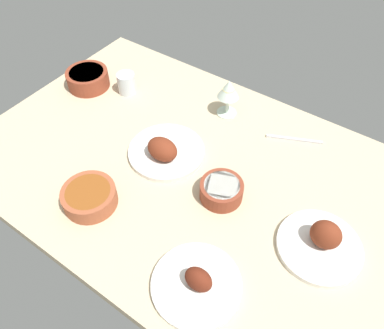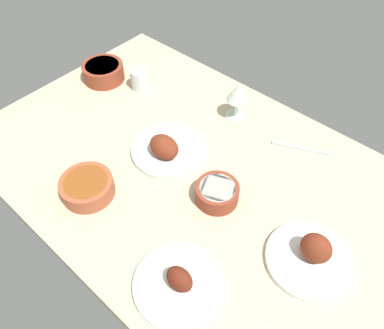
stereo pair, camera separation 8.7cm
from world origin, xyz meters
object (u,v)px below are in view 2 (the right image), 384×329
(plate_center_main, at_px, (167,148))
(bowl_soup, at_px, (87,187))
(plate_near_viewer, at_px, (179,283))
(plate_far_side, at_px, (311,256))
(bowl_sauce, at_px, (103,71))
(water_tumbler, at_px, (140,79))
(fork_loose, at_px, (300,148))
(bowl_cream, at_px, (217,193))
(wine_glass, at_px, (238,94))

(plate_center_main, relative_size, bowl_soup, 1.59)
(plate_near_viewer, distance_m, bowl_soup, 0.39)
(plate_far_side, height_order, plate_near_viewer, plate_far_side)
(bowl_sauce, relative_size, bowl_soup, 1.01)
(water_tumbler, bearing_deg, fork_loose, 10.95)
(bowl_cream, relative_size, water_tumbler, 1.62)
(plate_far_side, height_order, water_tumbler, plate_far_side)
(plate_center_main, bearing_deg, wine_glass, 79.15)
(plate_near_viewer, bearing_deg, bowl_cream, 109.81)
(plate_far_side, xyz_separation_m, fork_loose, (-0.22, 0.33, -0.02))
(plate_far_side, xyz_separation_m, bowl_sauce, (-0.99, 0.15, 0.01))
(fork_loose, bearing_deg, bowl_cream, -127.66)
(plate_center_main, bearing_deg, plate_near_viewer, -42.59)
(plate_far_side, bearing_deg, fork_loose, 124.01)
(bowl_cream, bearing_deg, plate_far_side, 1.32)
(plate_center_main, relative_size, wine_glass, 1.74)
(bowl_cream, xyz_separation_m, bowl_sauce, (-0.69, 0.16, 0.01))
(wine_glass, xyz_separation_m, fork_loose, (0.25, 0.01, -0.10))
(fork_loose, bearing_deg, water_tumbler, 166.53)
(plate_center_main, bearing_deg, bowl_soup, -103.40)
(plate_far_side, xyz_separation_m, plate_center_main, (-0.53, 0.03, -0.00))
(fork_loose, bearing_deg, plate_near_viewer, -112.82)
(plate_near_viewer, distance_m, water_tumbler, 0.80)
(bowl_soup, bearing_deg, bowl_cream, 38.27)
(bowl_soup, bearing_deg, bowl_sauce, 135.52)
(wine_glass, bearing_deg, plate_near_viewer, -65.18)
(bowl_sauce, distance_m, fork_loose, 0.79)
(plate_center_main, height_order, wine_glass, wine_glass)
(plate_near_viewer, bearing_deg, bowl_soup, 175.21)
(bowl_cream, bearing_deg, water_tumbler, 158.64)
(water_tumbler, bearing_deg, bowl_soup, -60.56)
(plate_far_side, relative_size, wine_glass, 1.58)
(water_tumbler, bearing_deg, bowl_cream, -21.36)
(bowl_cream, distance_m, water_tumbler, 0.59)
(bowl_sauce, distance_m, bowl_soup, 0.56)
(plate_center_main, distance_m, wine_glass, 0.30)
(plate_center_main, bearing_deg, bowl_cream, -8.61)
(plate_far_side, xyz_separation_m, bowl_soup, (-0.59, -0.24, 0.00))
(bowl_soup, xyz_separation_m, water_tumbler, (-0.25, 0.45, 0.01))
(plate_center_main, distance_m, bowl_cream, 0.23)
(plate_near_viewer, relative_size, bowl_cream, 1.77)
(plate_center_main, distance_m, water_tumbler, 0.36)
(plate_near_viewer, bearing_deg, wine_glass, 114.82)
(plate_far_side, distance_m, bowl_soup, 0.64)
(plate_center_main, xyz_separation_m, water_tumbler, (-0.32, 0.18, 0.02))
(plate_center_main, height_order, water_tumbler, plate_center_main)
(water_tumbler, bearing_deg, plate_far_side, -13.73)
(bowl_cream, height_order, wine_glass, wine_glass)
(bowl_sauce, xyz_separation_m, wine_glass, (0.52, 0.16, 0.06))
(plate_near_viewer, bearing_deg, plate_far_side, 53.08)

